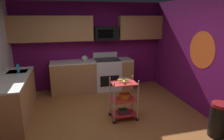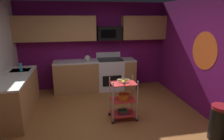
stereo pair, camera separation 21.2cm
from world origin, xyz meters
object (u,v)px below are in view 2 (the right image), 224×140
book_stack (123,111)px  kettle (87,58)px  mixing_bowl_large (124,96)px  trash_can (219,123)px  oven_range (110,74)px  rolling_cart (123,99)px  fruit_bowl (123,81)px  dish_soap_bottle (21,67)px  microwave (109,33)px

book_stack → kettle: 2.16m
book_stack → mixing_bowl_large: bearing=-0.0°
trash_can → oven_range: bearing=115.9°
oven_range → kettle: kettle is taller
rolling_cart → kettle: size_ratio=3.47×
fruit_bowl → dish_soap_bottle: dish_soap_bottle is taller
oven_range → dish_soap_bottle: 2.53m
fruit_bowl → kettle: bearing=107.6°
mixing_bowl_large → oven_range: bearing=88.5°
mixing_bowl_large → dish_soap_bottle: 2.54m
rolling_cart → dish_soap_bottle: size_ratio=4.57×
oven_range → microwave: microwave is taller
book_stack → fruit_bowl: bearing=-135.0°
rolling_cart → mixing_bowl_large: size_ratio=3.63×
dish_soap_bottle → kettle: bearing=27.9°
book_stack → dish_soap_bottle: (-2.24, 1.04, 0.85)m
oven_range → rolling_cart: 1.91m
kettle → dish_soap_bottle: size_ratio=1.32×
microwave → oven_range: bearing=-89.7°
oven_range → trash_can: size_ratio=1.67×
microwave → trash_can: microwave is taller
microwave → rolling_cart: 2.37m
kettle → dish_soap_bottle: bearing=-152.1°
rolling_cart → trash_can: 1.86m
rolling_cart → kettle: 2.07m
rolling_cart → kettle: kettle is taller
oven_range → fruit_bowl: size_ratio=4.04×
rolling_cart → book_stack: size_ratio=3.83×
microwave → mixing_bowl_large: 2.33m
fruit_bowl → mixing_bowl_large: size_ratio=1.08×
mixing_bowl_large → trash_can: size_ratio=0.38×
fruit_bowl → trash_can: size_ratio=0.41×
microwave → dish_soap_bottle: bearing=-157.2°
mixing_bowl_large → trash_can: 1.85m
microwave → fruit_bowl: microwave is taller
kettle → dish_soap_bottle: kettle is taller
oven_range → fruit_bowl: 1.95m
fruit_bowl → kettle: (-0.60, 1.90, 0.12)m
dish_soap_bottle → fruit_bowl: bearing=-24.9°
book_stack → dish_soap_bottle: size_ratio=1.20×
book_stack → oven_range: bearing=87.8°
kettle → dish_soap_bottle: (-1.63, -0.86, 0.02)m
microwave → trash_can: (1.44, -3.08, -1.37)m
kettle → mixing_bowl_large: bearing=-71.8°
oven_range → trash_can: (1.44, -2.98, -0.15)m
oven_range → fruit_bowl: oven_range is taller
mixing_bowl_large → fruit_bowl: bearing=-180.0°
oven_range → book_stack: bearing=-92.2°
rolling_cart → microwave: bearing=87.9°
microwave → mixing_bowl_large: bearing=-91.4°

